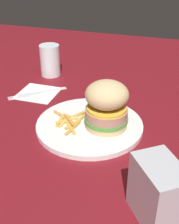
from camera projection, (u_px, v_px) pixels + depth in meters
The scene contains 8 objects.
ground_plane at pixel (85, 126), 0.71m from camera, with size 1.60×1.60×0.00m, color maroon.
plate at pixel (90, 125), 0.70m from camera, with size 0.25×0.25×0.01m, color white.
sandwich at pixel (106, 106), 0.66m from camera, with size 0.10×0.10×0.11m.
fries_pile at pixel (69, 121), 0.70m from camera, with size 0.09×0.11×0.01m.
napkin at pixel (38, 93), 0.86m from camera, with size 0.11×0.11×0.00m, color white.
fork at pixel (37, 92), 0.86m from camera, with size 0.14×0.13×0.00m.
drink_glass at pixel (50, 61), 0.96m from camera, with size 0.06×0.06×0.10m.
napkin_dispenser at pixel (158, 192), 0.45m from camera, with size 0.09×0.06×0.10m, color #B7BABF.
Camera 1 is at (-0.19, 0.56, 0.39)m, focal length 47.56 mm.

